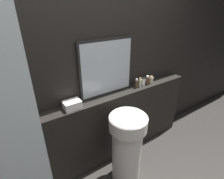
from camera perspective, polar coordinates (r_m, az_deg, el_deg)
name	(u,v)px	position (r m, az deg, el deg)	size (l,w,h in m)	color
wall_back	(101,70)	(2.03, -3.63, 6.37)	(8.00, 0.06, 2.50)	black
vanity_counter	(107,129)	(2.32, -1.53, -12.83)	(2.57, 0.18, 0.95)	black
pedestal_sink	(127,147)	(2.08, 4.90, -18.10)	(0.41, 0.41, 0.90)	white
mirror	(107,68)	(2.00, -1.67, 7.01)	(0.70, 0.03, 0.66)	black
towel_stack	(72,105)	(1.87, -12.89, -4.84)	(0.18, 0.13, 0.08)	white
shampoo_bottle	(137,84)	(2.28, 8.04, 1.89)	(0.04, 0.04, 0.12)	#4C3823
conditioner_bottle	(140,83)	(2.32, 9.15, 2.22)	(0.04, 0.04, 0.12)	beige
lotion_bottle	(144,82)	(2.36, 10.27, 2.43)	(0.04, 0.04, 0.11)	white
body_wash_bottle	(147,80)	(2.41, 11.48, 2.91)	(0.05, 0.05, 0.12)	#4C3823
hand_soap_bottle	(151,80)	(2.46, 12.70, 3.07)	(0.05, 0.05, 0.10)	beige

